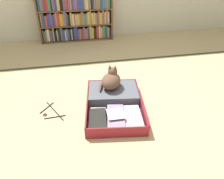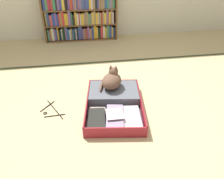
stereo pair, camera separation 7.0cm
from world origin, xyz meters
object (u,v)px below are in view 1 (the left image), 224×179
(open_suitcase, at_px, (114,102))
(clothes_hanger, at_px, (51,112))
(bookshelf, at_px, (76,18))
(black_cat, at_px, (111,80))

(open_suitcase, relative_size, clothes_hanger, 2.62)
(bookshelf, distance_m, black_cat, 1.97)
(open_suitcase, relative_size, black_cat, 2.71)
(black_cat, distance_m, clothes_hanger, 0.73)
(bookshelf, distance_m, open_suitcase, 2.19)
(clothes_hanger, bearing_deg, black_cat, 15.76)
(open_suitcase, xyz_separation_m, black_cat, (0.01, 0.20, 0.16))
(black_cat, relative_size, clothes_hanger, 0.97)
(clothes_hanger, bearing_deg, bookshelf, 79.49)
(open_suitcase, bearing_deg, clothes_hanger, 178.91)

